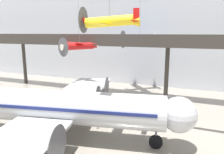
{
  "coord_description": "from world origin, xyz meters",
  "views": [
    {
      "loc": [
        4.94,
        -12.64,
        10.97
      ],
      "look_at": [
        -4.1,
        9.67,
        6.02
      ],
      "focal_mm": 35.0,
      "sensor_mm": 36.0,
      "label": 1
    }
  ],
  "objects_px": {
    "airliner_silver_main": "(44,106)",
    "suspended_plane_yellow_lowwing": "(109,22)",
    "suspended_plane_red_highwing": "(79,46)",
    "suspended_plane_blue_trainer": "(139,39)"
  },
  "relations": [
    {
      "from": "airliner_silver_main",
      "to": "suspended_plane_blue_trainer",
      "type": "height_order",
      "value": "suspended_plane_blue_trainer"
    },
    {
      "from": "airliner_silver_main",
      "to": "suspended_plane_yellow_lowwing",
      "type": "relative_size",
      "value": 4.38
    },
    {
      "from": "suspended_plane_red_highwing",
      "to": "suspended_plane_yellow_lowwing",
      "type": "bearing_deg",
      "value": 65.99
    },
    {
      "from": "suspended_plane_yellow_lowwing",
      "to": "suspended_plane_blue_trainer",
      "type": "xyz_separation_m",
      "value": [
        -1.97,
        18.86,
        -2.29
      ]
    },
    {
      "from": "suspended_plane_yellow_lowwing",
      "to": "suspended_plane_blue_trainer",
      "type": "distance_m",
      "value": 19.1
    },
    {
      "from": "airliner_silver_main",
      "to": "suspended_plane_yellow_lowwing",
      "type": "distance_m",
      "value": 10.85
    },
    {
      "from": "airliner_silver_main",
      "to": "suspended_plane_red_highwing",
      "type": "xyz_separation_m",
      "value": [
        -4.16,
        14.57,
        5.27
      ]
    },
    {
      "from": "suspended_plane_yellow_lowwing",
      "to": "suspended_plane_red_highwing",
      "type": "bearing_deg",
      "value": -56.0
    },
    {
      "from": "suspended_plane_yellow_lowwing",
      "to": "suspended_plane_red_highwing",
      "type": "xyz_separation_m",
      "value": [
        -10.18,
        11.5,
        -3.21
      ]
    },
    {
      "from": "airliner_silver_main",
      "to": "suspended_plane_blue_trainer",
      "type": "bearing_deg",
      "value": 68.01
    }
  ]
}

